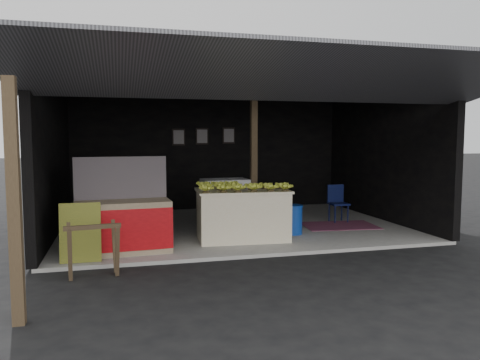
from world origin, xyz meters
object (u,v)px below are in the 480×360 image
object	(u,v)px
white_crate	(225,204)
neighbor_stall	(123,224)
sawhorse	(93,244)
water_barrel	(293,220)
plastic_chair	(337,200)
banana_table	(242,214)

from	to	relation	value
white_crate	neighbor_stall	distance (m)	2.50
sawhorse	water_barrel	distance (m)	3.97
plastic_chair	white_crate	bearing A→B (deg)	-174.69
banana_table	neighbor_stall	bearing A→B (deg)	-163.69
white_crate	plastic_chair	xyz separation A→B (m)	(2.57, 0.20, -0.03)
white_crate	plastic_chair	distance (m)	2.58
plastic_chair	sawhorse	bearing A→B (deg)	-149.99
water_barrel	sawhorse	bearing A→B (deg)	-153.70
sawhorse	water_barrel	world-z (taller)	sawhorse
banana_table	plastic_chair	size ratio (longest dim) A/B	2.12
sawhorse	banana_table	bearing A→B (deg)	25.02
neighbor_stall	plastic_chair	distance (m)	4.88
neighbor_stall	plastic_chair	bearing A→B (deg)	16.37
water_barrel	plastic_chair	size ratio (longest dim) A/B	0.65
neighbor_stall	plastic_chair	world-z (taller)	neighbor_stall
banana_table	water_barrel	distance (m)	1.09
banana_table	plastic_chair	distance (m)	2.77
water_barrel	plastic_chair	bearing A→B (deg)	35.78
banana_table	neighbor_stall	distance (m)	2.15
water_barrel	neighbor_stall	bearing A→B (deg)	-168.30
banana_table	plastic_chair	xyz separation A→B (m)	(2.48, 1.23, 0.02)
banana_table	water_barrel	xyz separation A→B (m)	(1.05, 0.20, -0.19)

